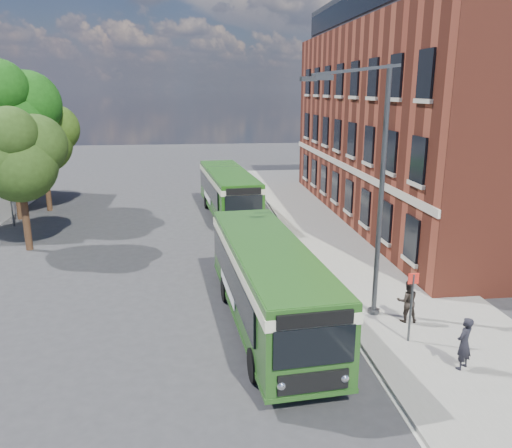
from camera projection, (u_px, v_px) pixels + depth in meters
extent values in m
plane|color=#2C2C2E|center=(230.00, 302.00, 19.93)|extent=(120.00, 120.00, 0.00)
cube|color=gray|center=(343.00, 237.00, 28.40)|extent=(6.00, 48.00, 0.15)
cube|color=beige|center=(290.00, 240.00, 28.06)|extent=(0.12, 48.00, 0.01)
cube|color=maroon|center=(436.00, 125.00, 31.50)|extent=(12.00, 26.00, 12.00)
cube|color=beige|center=(342.00, 165.00, 31.42)|extent=(0.12, 26.00, 0.35)
cube|color=black|center=(448.00, 4.00, 29.65)|extent=(10.80, 24.80, 2.20)
cube|color=black|center=(359.00, 2.00, 29.01)|extent=(0.08, 24.00, 1.40)
cylinder|color=#393B3E|center=(5.00, 154.00, 29.74)|extent=(0.10, 0.10, 9.00)
cube|color=red|center=(4.00, 82.00, 28.72)|extent=(0.90, 0.02, 0.60)
cylinder|color=#393B3E|center=(373.00, 313.00, 18.58)|extent=(0.44, 0.44, 0.30)
cylinder|color=#393B3E|center=(381.00, 199.00, 17.45)|extent=(0.18, 0.18, 9.00)
cube|color=#393B3E|center=(359.00, 70.00, 15.61)|extent=(2.58, 0.46, 0.37)
cube|color=#393B3E|center=(348.00, 71.00, 16.76)|extent=(2.58, 0.46, 0.37)
cube|color=#393B3E|center=(324.00, 77.00, 15.07)|extent=(0.55, 0.22, 0.16)
cube|color=#393B3E|center=(308.00, 79.00, 17.14)|extent=(0.55, 0.22, 0.16)
cylinder|color=#393B3E|center=(411.00, 310.00, 16.24)|extent=(0.08, 0.08, 2.50)
cube|color=red|center=(413.00, 279.00, 15.95)|extent=(0.35, 0.04, 0.35)
cube|color=#24501A|center=(268.00, 278.00, 17.53)|extent=(3.33, 10.59, 2.45)
cube|color=#24501A|center=(268.00, 312.00, 17.87)|extent=(3.38, 10.64, 0.14)
cube|color=black|center=(230.00, 275.00, 17.53)|extent=(0.78, 8.60, 1.10)
cube|color=black|center=(300.00, 270.00, 18.03)|extent=(0.78, 8.60, 1.10)
cube|color=#F4F0C8|center=(268.00, 256.00, 17.32)|extent=(3.40, 10.66, 0.32)
cube|color=#24501A|center=(268.00, 246.00, 17.22)|extent=(3.23, 10.49, 0.12)
cube|color=black|center=(314.00, 347.00, 12.53)|extent=(2.15, 0.25, 1.05)
cube|color=black|center=(315.00, 320.00, 12.32)|extent=(2.00, 0.24, 0.38)
cube|color=black|center=(313.00, 382.00, 12.78)|extent=(1.90, 0.23, 0.55)
sphere|color=silver|center=(281.00, 385.00, 12.63)|extent=(0.26, 0.26, 0.26)
sphere|color=silver|center=(344.00, 378.00, 12.97)|extent=(0.26, 0.26, 0.26)
cube|color=black|center=(242.00, 232.00, 22.43)|extent=(2.00, 0.24, 0.90)
cube|color=white|center=(228.00, 287.00, 18.39)|extent=(0.30, 3.19, 0.45)
cylinder|color=black|center=(254.00, 365.00, 14.41)|extent=(0.36, 1.02, 1.00)
cylinder|color=black|center=(331.00, 357.00, 14.87)|extent=(0.36, 1.02, 1.00)
cylinder|color=black|center=(226.00, 289.00, 19.92)|extent=(0.36, 1.02, 1.00)
cylinder|color=black|center=(282.00, 284.00, 20.37)|extent=(0.36, 1.02, 1.00)
cube|color=#1D5212|center=(228.00, 190.00, 33.06)|extent=(3.50, 10.75, 2.45)
cube|color=#1D5212|center=(229.00, 208.00, 33.40)|extent=(3.55, 10.79, 0.14)
cube|color=black|center=(209.00, 188.00, 33.04)|extent=(0.92, 8.72, 1.10)
cube|color=black|center=(246.00, 186.00, 33.58)|extent=(0.92, 8.72, 1.10)
cube|color=beige|center=(228.00, 177.00, 32.85)|extent=(3.57, 10.81, 0.32)
cube|color=#1D5212|center=(228.00, 172.00, 32.75)|extent=(3.40, 10.64, 0.12)
cube|color=black|center=(244.00, 204.00, 28.01)|extent=(2.15, 0.29, 1.05)
cube|color=black|center=(244.00, 191.00, 27.81)|extent=(2.00, 0.27, 0.38)
cube|color=black|center=(244.00, 222.00, 28.27)|extent=(1.90, 0.26, 0.55)
sphere|color=silver|center=(229.00, 222.00, 28.11)|extent=(0.26, 0.26, 0.26)
sphere|color=silver|center=(258.00, 221.00, 28.46)|extent=(0.26, 0.26, 0.26)
cube|color=black|center=(217.00, 174.00, 38.01)|extent=(2.00, 0.27, 0.90)
cube|color=white|center=(207.00, 197.00, 33.90)|extent=(0.35, 3.19, 0.45)
cylinder|color=black|center=(219.00, 222.00, 29.87)|extent=(0.37, 1.02, 1.00)
cylinder|color=black|center=(257.00, 220.00, 30.36)|extent=(0.37, 1.02, 1.00)
cylinder|color=black|center=(207.00, 201.00, 35.49)|extent=(0.37, 1.02, 1.00)
cylinder|color=black|center=(239.00, 200.00, 35.98)|extent=(0.37, 1.02, 1.00)
imported|color=black|center=(464.00, 343.00, 14.69)|extent=(0.72, 0.65, 1.64)
imported|color=black|center=(407.00, 301.00, 17.72)|extent=(0.84, 0.70, 1.56)
cylinder|color=#3C2515|center=(26.00, 221.00, 25.98)|extent=(0.36, 0.36, 3.18)
sphere|color=#243D13|center=(19.00, 165.00, 25.23)|extent=(3.76, 3.76, 3.76)
sphere|color=#243D13|center=(36.00, 145.00, 25.62)|extent=(3.18, 3.18, 3.18)
sphere|color=#243D13|center=(1.00, 155.00, 24.51)|extent=(2.89, 2.89, 2.89)
sphere|color=#243D13|center=(10.00, 133.00, 24.10)|extent=(2.61, 2.61, 2.61)
cylinder|color=#3C2515|center=(17.00, 187.00, 32.10)|extent=(0.36, 0.36, 4.27)
sphere|color=#14450E|center=(9.00, 126.00, 31.09)|extent=(5.05, 5.05, 5.05)
sphere|color=#14450E|center=(27.00, 104.00, 31.62)|extent=(4.27, 4.27, 4.27)
cylinder|color=#3C2515|center=(48.00, 187.00, 34.49)|extent=(0.36, 0.36, 3.28)
sphere|color=#2A4611|center=(43.00, 144.00, 33.71)|extent=(3.88, 3.88, 3.88)
sphere|color=#2A4611|center=(55.00, 129.00, 34.12)|extent=(3.28, 3.28, 3.28)
sphere|color=#2A4611|center=(29.00, 136.00, 32.98)|extent=(2.98, 2.98, 2.98)
sphere|color=#2A4611|center=(37.00, 119.00, 32.55)|extent=(2.68, 2.68, 2.68)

